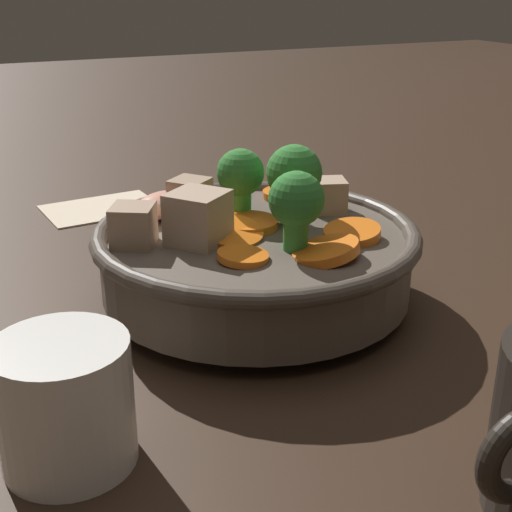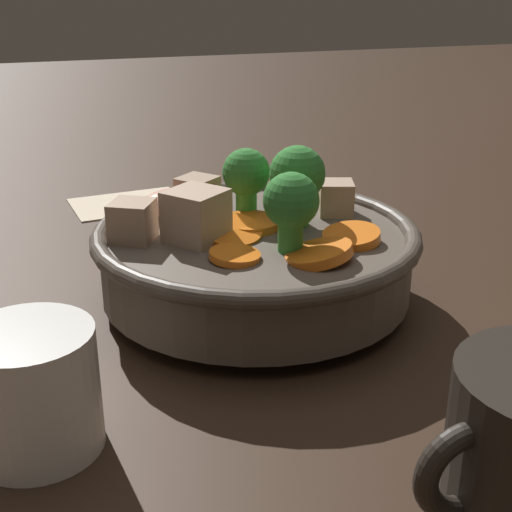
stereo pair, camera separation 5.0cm
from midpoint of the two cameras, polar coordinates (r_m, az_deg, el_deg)
The scene contains 4 objects.
ground_plane at distance 0.51m, azimuth -2.79°, elevation -3.74°, with size 3.00×3.00×0.00m, color black.
stirfry_bowl at distance 0.50m, azimuth -2.91°, elevation 0.40°, with size 0.23×0.23×0.11m.
tea_cup at distance 0.36m, azimuth -18.97°, elevation -11.10°, with size 0.07×0.07×0.06m.
napkin at distance 0.73m, azimuth -14.18°, elevation 3.75°, with size 0.12×0.09×0.00m.
Camera 1 is at (0.19, 0.42, 0.22)m, focal length 50.00 mm.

